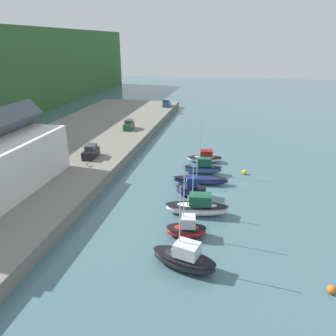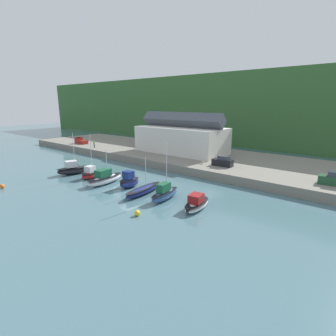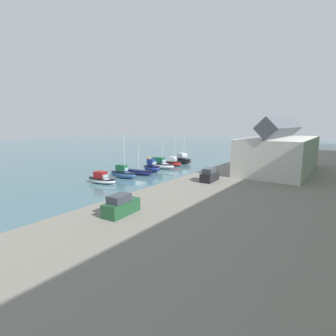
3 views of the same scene
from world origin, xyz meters
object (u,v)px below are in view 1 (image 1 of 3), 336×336
moored_boat_3 (191,189)px  parked_car_0 (91,152)px  moored_boat_6 (205,158)px  pickup_truck_0 (166,104)px  moored_boat_2 (197,207)px  mooring_buoy_0 (332,290)px  mooring_buoy_1 (245,172)px  moored_boat_1 (187,229)px  moored_boat_4 (201,180)px  moored_boat_5 (203,168)px  dog_on_quay (87,163)px  moored_boat_0 (184,259)px  parked_car_1 (129,125)px

moored_boat_3 → parked_car_0: bearing=62.5°
moored_boat_6 → pickup_truck_0: pickup_truck_0 is taller
moored_boat_2 → mooring_buoy_0: (-11.55, -13.01, -0.63)m
mooring_buoy_1 → moored_boat_6: bearing=55.9°
moored_boat_1 → moored_boat_3: (10.16, 0.82, 0.19)m
moored_boat_4 → moored_boat_5: 4.37m
mooring_buoy_1 → moored_boat_5: bearing=98.5°
dog_on_quay → parked_car_0: bearing=106.3°
moored_boat_4 → mooring_buoy_0: 24.96m
moored_boat_4 → dog_on_quay: (-0.27, 18.22, 1.50)m
moored_boat_0 → parked_car_1: bearing=39.9°
moored_boat_2 → moored_boat_1: bearing=167.4°
moored_boat_3 → mooring_buoy_0: moored_boat_3 is taller
moored_boat_5 → mooring_buoy_0: 28.78m
moored_boat_0 → moored_boat_5: bearing=17.5°
moored_boat_5 → pickup_truck_0: (47.88, 15.89, 1.51)m
parked_car_0 → moored_boat_0: bearing=126.4°
moored_boat_0 → pickup_truck_0: size_ratio=1.77×
moored_boat_2 → mooring_buoy_0: bearing=-137.4°
moored_boat_0 → pickup_truck_0: (72.33, 16.55, 1.46)m
moored_boat_6 → parked_car_0: bearing=99.5°
moored_boat_4 → moored_boat_5: bearing=-3.9°
moored_boat_1 → moored_boat_4: moored_boat_1 is taller
moored_boat_3 → parked_car_1: bearing=29.2°
parked_car_0 → mooring_buoy_1: size_ratio=5.55×
moored_boat_3 → moored_boat_5: moored_boat_5 is taller
moored_boat_6 → moored_boat_3: bearing=169.2°
dog_on_quay → moored_boat_2: bearing=-25.1°
parked_car_0 → parked_car_1: (19.83, -0.48, 0.00)m
moored_boat_1 → parked_car_1: bearing=17.8°
moored_boat_0 → mooring_buoy_1: 26.19m
pickup_truck_0 → mooring_buoy_1: 52.10m
moored_boat_4 → parked_car_0: bearing=73.3°
parked_car_1 → parked_car_0: bearing=83.6°
moored_boat_5 → parked_car_0: (-0.51, 19.24, 1.61)m
pickup_truck_0 → moored_boat_1: bearing=100.3°
moored_boat_2 → mooring_buoy_1: size_ratio=10.47×
moored_boat_6 → mooring_buoy_1: moored_boat_6 is taller
moored_boat_3 → dog_on_quay: (4.11, 17.35, 1.04)m
mooring_buoy_0 → parked_car_0: bearing=53.0°
moored_boat_1 → moored_boat_0: bearing=177.5°
moored_boat_4 → dog_on_quay: 18.28m
dog_on_quay → mooring_buoy_0: 37.96m
moored_boat_5 → mooring_buoy_0: size_ratio=11.41×
moored_boat_3 → pickup_truck_0: (56.62, 15.16, 1.40)m
moored_boat_3 → moored_boat_5: size_ratio=0.48×
moored_boat_3 → moored_boat_0: bearing=-178.4°
moored_boat_2 → dog_on_quay: (9.12, 18.78, 1.13)m
moored_boat_5 → moored_boat_4: bearing=176.6°
moored_boat_6 → parked_car_1: parked_car_1 is taller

